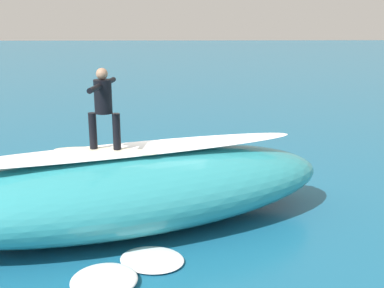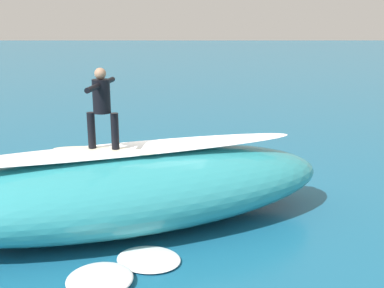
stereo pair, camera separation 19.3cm
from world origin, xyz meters
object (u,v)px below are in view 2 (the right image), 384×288
(surfboard_riding, at_px, (104,151))
(surfer_riding, at_px, (102,102))
(surfboard_paddling, at_px, (253,168))
(surfer_paddling, at_px, (250,162))

(surfboard_riding, height_order, surfer_riding, surfer_riding)
(surfer_riding, bearing_deg, surfboard_paddling, -123.97)
(surfboard_riding, height_order, surfer_paddling, surfboard_riding)
(surfer_riding, relative_size, surfboard_paddling, 0.62)
(surfboard_paddling, height_order, surfer_paddling, surfer_paddling)
(surfboard_paddling, bearing_deg, surfer_riding, -173.35)
(surfer_paddling, bearing_deg, surfboard_paddling, 0.00)
(surfboard_riding, xyz_separation_m, surfer_paddling, (-3.14, -3.48, -1.33))
(surfer_riding, xyz_separation_m, surfer_paddling, (-3.14, -3.48, -2.24))
(surfer_riding, height_order, surfboard_paddling, surfer_riding)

